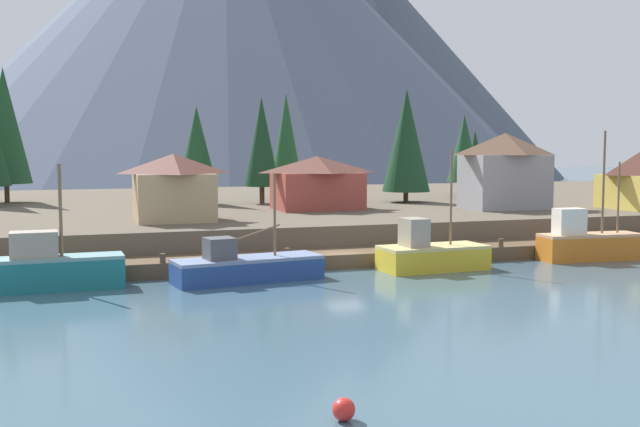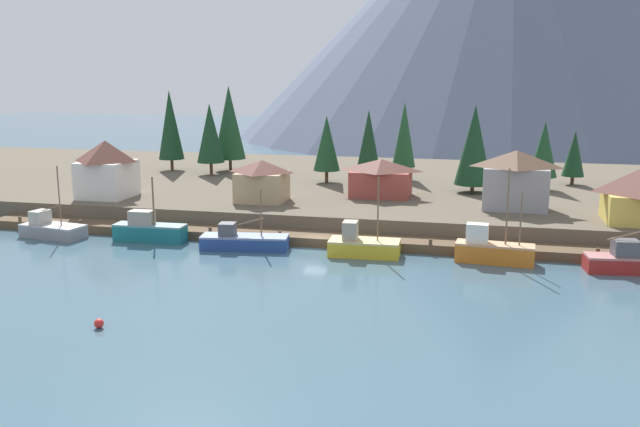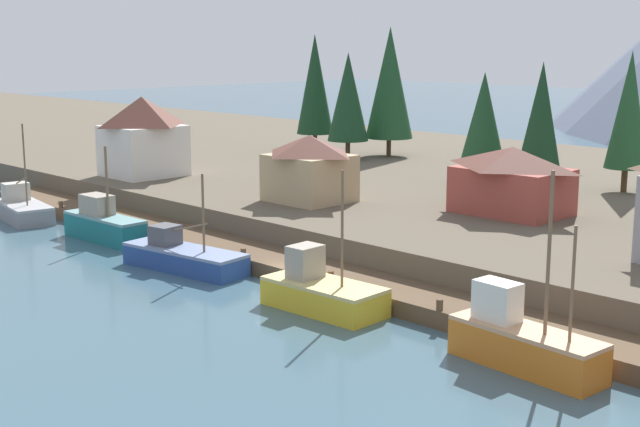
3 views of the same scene
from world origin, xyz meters
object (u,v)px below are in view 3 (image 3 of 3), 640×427
at_px(house_white, 143,135).
at_px(conifer_far_left, 541,118).
at_px(house_tan, 310,168).
at_px(conifer_mid_left, 629,110).
at_px(conifer_far_right, 348,97).
at_px(house_red, 512,180).
at_px(conifer_back_left, 484,118).
at_px(fishing_boat_teal, 104,224).
at_px(conifer_near_left, 315,84).
at_px(fishing_boat_yellow, 322,292).
at_px(fishing_boat_blue, 183,257).
at_px(conifer_centre, 390,83).
at_px(fishing_boat_grey, 22,209).
at_px(fishing_boat_orange, 522,342).

height_order(house_white, conifer_far_left, conifer_far_left).
relative_size(house_tan, house_white, 0.84).
bearing_deg(conifer_mid_left, conifer_far_right, -176.94).
height_order(house_red, conifer_back_left, conifer_back_left).
distance_m(fishing_boat_teal, conifer_near_left, 39.85).
relative_size(fishing_boat_teal, conifer_back_left, 0.82).
relative_size(conifer_back_left, conifer_far_left, 0.91).
relative_size(fishing_boat_yellow, conifer_far_left, 0.75).
xyz_separation_m(fishing_boat_blue, house_red, (11.46, 20.73, 4.11)).
distance_m(conifer_near_left, conifer_far_left, 34.90).
height_order(fishing_boat_yellow, conifer_far_left, conifer_far_left).
distance_m(house_red, conifer_centre, 33.49).
height_order(fishing_boat_grey, fishing_boat_orange, fishing_boat_orange).
height_order(house_white, conifer_near_left, conifer_near_left).
distance_m(fishing_boat_blue, conifer_back_left, 31.31).
bearing_deg(fishing_boat_yellow, fishing_boat_orange, -0.98).
bearing_deg(conifer_near_left, house_white, -83.25).
bearing_deg(conifer_centre, house_white, -103.64).
bearing_deg(conifer_far_right, fishing_boat_yellow, -48.07).
distance_m(fishing_boat_grey, conifer_back_left, 39.93).
xyz_separation_m(conifer_centre, conifer_far_right, (-1.28, -5.09, -1.33)).
bearing_deg(fishing_boat_yellow, conifer_back_left, 106.83).
bearing_deg(fishing_boat_teal, conifer_far_right, 98.67).
distance_m(fishing_boat_blue, conifer_far_left, 31.40).
xyz_separation_m(fishing_boat_teal, conifer_near_left, (-14.38, 36.13, 8.72)).
bearing_deg(fishing_boat_grey, fishing_boat_yellow, 9.58).
bearing_deg(conifer_near_left, fishing_boat_orange, -35.40).
height_order(house_tan, conifer_near_left, conifer_near_left).
xyz_separation_m(conifer_near_left, conifer_centre, (9.48, 1.95, 0.40)).
height_order(conifer_far_left, conifer_far_right, conifer_far_right).
distance_m(fishing_boat_teal, conifer_far_left, 35.32).
bearing_deg(conifer_mid_left, fishing_boat_blue, -109.72).
distance_m(house_red, conifer_far_left, 9.78).
height_order(conifer_back_left, conifer_far_right, conifer_far_right).
bearing_deg(house_red, conifer_back_left, 134.29).
bearing_deg(fishing_boat_blue, fishing_boat_teal, 167.53).
relative_size(conifer_centre, conifer_far_right, 1.24).
relative_size(conifer_far_left, conifer_far_right, 0.96).
relative_size(conifer_back_left, conifer_far_right, 0.87).
height_order(fishing_boat_blue, conifer_mid_left, conifer_mid_left).
bearing_deg(house_white, fishing_boat_teal, -44.37).
height_order(fishing_boat_grey, conifer_far_right, conifer_far_right).
relative_size(fishing_boat_grey, house_tan, 1.34).
relative_size(fishing_boat_blue, conifer_near_left, 0.72).
height_order(conifer_near_left, conifer_far_left, conifer_near_left).
bearing_deg(conifer_centre, fishing_boat_blue, -67.46).
height_order(fishing_boat_blue, conifer_centre, conifer_centre).
bearing_deg(fishing_boat_blue, conifer_back_left, 77.84).
bearing_deg(fishing_boat_orange, conifer_back_left, 132.45).
distance_m(fishing_boat_orange, house_tan, 31.05).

